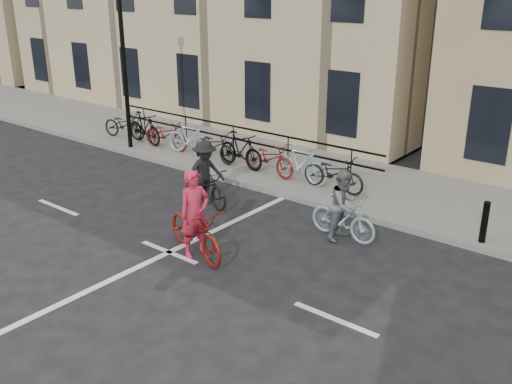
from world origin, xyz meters
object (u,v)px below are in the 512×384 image
Objects in this scene: lamp_post at (122,43)px; cyclist_dark at (205,179)px; cyclist_grey at (343,212)px; cyclist_pink at (195,226)px.

lamp_post reaches higher than cyclist_dark.
lamp_post is 6.21m from cyclist_dark.
cyclist_grey is at bearing -9.79° from lamp_post.
cyclist_dark is (-3.77, -0.34, 0.01)m from cyclist_grey.
cyclist_pink is (7.00, -4.11, -2.86)m from lamp_post.
cyclist_pink is 2.87m from cyclist_dark.
lamp_post is at bearing 82.41° from cyclist_grey.
lamp_post is 9.52m from cyclist_grey.
cyclist_dark reaches higher than cyclist_grey.
cyclist_pink reaches higher than cyclist_dark.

